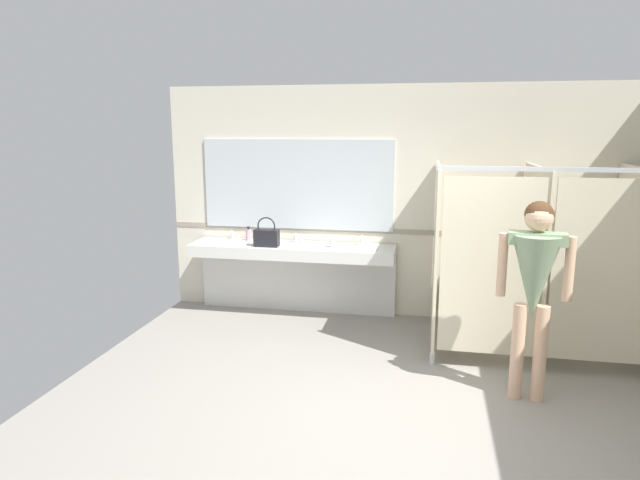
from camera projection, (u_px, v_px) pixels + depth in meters
name	position (u px, v px, depth m)	size (l,w,h in m)	color
ground_plane	(381.00, 435.00, 4.33)	(5.86, 6.08, 0.10)	gray
wall_back	(404.00, 203.00, 6.74)	(5.86, 0.12, 2.78)	beige
wall_back_tile_band	(403.00, 232.00, 6.74)	(5.86, 0.01, 0.06)	#9E937F
vanity_counter	(294.00, 263.00, 6.87)	(2.48, 0.57, 1.01)	silver
mirror_panel	(297.00, 185.00, 6.87)	(2.38, 0.02, 1.10)	silver
bathroom_stalls	(536.00, 257.00, 5.57)	(2.03, 1.47, 1.94)	beige
person_standing	(534.00, 276.00, 4.59)	(0.59, 0.44, 1.71)	#DBAD89
handbag	(267.00, 237.00, 6.63)	(0.29, 0.13, 0.35)	black
soap_dispenser	(249.00, 234.00, 6.99)	(0.07, 0.07, 0.18)	#D899B2
paper_cup	(333.00, 243.00, 6.58)	(0.07, 0.07, 0.11)	white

